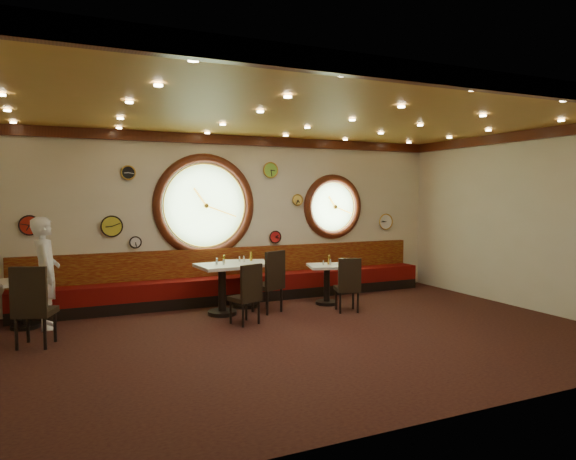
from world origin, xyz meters
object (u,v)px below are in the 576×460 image
object	(u,v)px
chair_a	(32,301)
chair_c	(271,277)
table_c	(245,278)
condiment_c_bottle	(251,256)
condiment_b_salt	(217,261)
condiment_c_pepper	(244,259)
condiment_c_salt	(239,259)
table_a	(24,297)
waiter	(46,273)
chair_d	(348,281)
condiment_b_pepper	(224,262)
table_d	(327,279)
condiment_a_bottle	(31,273)
condiment_d_pepper	(330,262)
condiment_d_bottle	(329,260)
condiment_b_bottle	(224,259)
condiment_a_salt	(15,277)
condiment_a_pepper	(21,277)
table_b	(222,283)
chair_b	(248,290)
condiment_d_salt	(323,263)

from	to	relation	value
chair_a	chair_c	xyz separation A→B (m)	(3.70, 0.57, -0.02)
table_c	condiment_c_bottle	xyz separation A→B (m)	(0.15, 0.08, 0.39)
condiment_b_salt	condiment_c_pepper	bearing A→B (deg)	30.45
condiment_c_salt	table_a	bearing A→B (deg)	-178.53
table_a	waiter	world-z (taller)	waiter
chair_d	condiment_b_pepper	size ratio (longest dim) A/B	6.29
table_a	chair_a	distance (m)	1.23
chair_d	condiment_c_bottle	distance (m)	1.87
table_a	table_d	distance (m)	5.10
chair_a	condiment_c_salt	bearing A→B (deg)	40.89
chair_a	condiment_b_salt	bearing A→B (deg)	36.40
chair_d	condiment_a_bottle	bearing A→B (deg)	-178.14
condiment_b_pepper	condiment_a_bottle	bearing A→B (deg)	168.08
condiment_d_pepper	condiment_d_bottle	bearing A→B (deg)	94.38
chair_a	condiment_d_bottle	size ratio (longest dim) A/B	3.81
chair_c	condiment_b_bottle	world-z (taller)	chair_c
condiment_a_salt	condiment_b_salt	xyz separation A→B (m)	(3.08, -0.37, 0.12)
table_a	chair_c	xyz separation A→B (m)	(3.86, -0.64, 0.15)
chair_a	condiment_d_pepper	distance (m)	5.06
condiment_a_pepper	condiment_c_pepper	distance (m)	3.62
table_c	waiter	size ratio (longest dim) A/B	0.55
chair_c	condiment_a_salt	xyz separation A→B (m)	(-3.98, 0.63, 0.18)
chair_a	table_b	bearing A→B (deg)	35.15
condiment_c_pepper	condiment_a_salt	bearing A→B (deg)	179.99
chair_b	condiment_b_bottle	size ratio (longest dim) A/B	4.18
table_a	condiment_d_bottle	distance (m)	5.17
chair_b	condiment_b_salt	bearing A→B (deg)	87.17
chair_a	condiment_c_salt	distance (m)	3.63
condiment_a_bottle	condiment_b_salt	bearing A→B (deg)	-9.81
table_b	table_c	size ratio (longest dim) A/B	0.92
condiment_a_salt	condiment_b_pepper	bearing A→B (deg)	-8.89
table_a	table_c	world-z (taller)	table_c
table_d	condiment_c_pepper	world-z (taller)	condiment_c_pepper
table_c	condiment_c_pepper	xyz separation A→B (m)	(-0.02, -0.01, 0.36)
table_a	condiment_c_salt	world-z (taller)	condiment_c_salt
condiment_a_salt	condiment_c_salt	size ratio (longest dim) A/B	1.01
condiment_a_bottle	condiment_b_bottle	xyz separation A→B (m)	(3.01, -0.43, 0.10)
table_d	condiment_c_pepper	size ratio (longest dim) A/B	7.57
condiment_a_pepper	condiment_b_bottle	distance (m)	3.15
condiment_d_salt	condiment_d_pepper	xyz separation A→B (m)	(0.14, -0.02, 0.01)
table_b	condiment_d_salt	world-z (taller)	table_b
condiment_c_salt	chair_b	bearing A→B (deg)	-103.73
condiment_d_pepper	condiment_d_bottle	xyz separation A→B (m)	(-0.00, 0.05, 0.04)
chair_c	table_a	bearing A→B (deg)	146.69
table_b	condiment_b_salt	distance (m)	0.39
condiment_b_salt	condiment_d_bottle	size ratio (longest dim) A/B	0.61
condiment_b_salt	condiment_c_salt	bearing A→B (deg)	39.14
condiment_c_pepper	waiter	bearing A→B (deg)	-177.83
chair_c	condiment_c_pepper	bearing A→B (deg)	89.30
condiment_d_salt	condiment_c_pepper	bearing A→B (deg)	163.87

